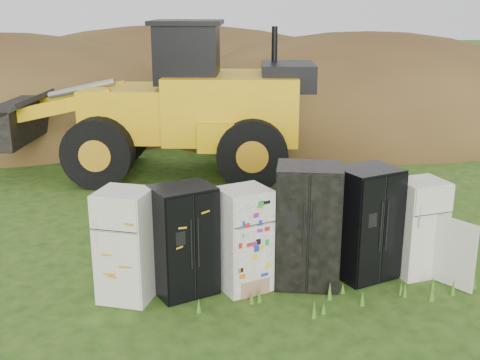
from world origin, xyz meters
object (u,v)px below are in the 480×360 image
(fridge_sticker, at_px, (244,239))
(wheel_loader, at_px, (150,99))
(fridge_black_side, at_px, (184,240))
(fridge_black_right, at_px, (366,223))
(fridge_dark_mid, at_px, (308,225))
(fridge_leftmost, at_px, (126,245))
(fridge_open_door, at_px, (418,227))

(fridge_sticker, height_order, wheel_loader, wheel_loader)
(fridge_black_side, relative_size, fridge_black_right, 0.93)
(fridge_black_side, distance_m, wheel_loader, 7.04)
(fridge_black_side, bearing_deg, fridge_dark_mid, -20.73)
(fridge_leftmost, relative_size, fridge_open_door, 1.06)
(fridge_black_right, bearing_deg, fridge_dark_mid, 166.85)
(fridge_black_side, bearing_deg, fridge_leftmost, 162.48)
(fridge_black_right, bearing_deg, wheel_loader, 96.37)
(fridge_black_side, relative_size, fridge_dark_mid, 0.88)
(fridge_leftmost, xyz_separation_m, fridge_dark_mid, (2.80, -0.04, 0.12))
(fridge_sticker, relative_size, fridge_open_door, 1.02)
(fridge_open_door, bearing_deg, fridge_leftmost, 171.60)
(fridge_black_side, bearing_deg, fridge_sticker, -21.89)
(fridge_sticker, height_order, fridge_open_door, fridge_sticker)
(fridge_open_door, distance_m, wheel_loader, 8.10)
(fridge_leftmost, xyz_separation_m, fridge_sticker, (1.78, -0.02, -0.04))
(fridge_open_door, bearing_deg, fridge_black_side, 171.15)
(fridge_black_side, height_order, fridge_open_door, fridge_black_side)
(fridge_dark_mid, bearing_deg, fridge_black_right, 21.21)
(fridge_sticker, distance_m, fridge_dark_mid, 1.03)
(fridge_sticker, xyz_separation_m, fridge_dark_mid, (1.02, -0.01, 0.16))
(fridge_black_right, bearing_deg, fridge_black_side, 163.10)
(fridge_black_side, height_order, fridge_dark_mid, fridge_dark_mid)
(fridge_dark_mid, xyz_separation_m, fridge_black_right, (0.99, 0.07, -0.06))
(fridge_leftmost, distance_m, fridge_sticker, 1.78)
(fridge_dark_mid, relative_size, fridge_open_door, 1.22)
(fridge_black_side, height_order, fridge_black_right, fridge_black_right)
(fridge_dark_mid, bearing_deg, fridge_open_door, 17.14)
(fridge_black_side, bearing_deg, fridge_open_door, -19.94)
(fridge_open_door, bearing_deg, fridge_sticker, 171.77)
(fridge_leftmost, height_order, fridge_open_door, fridge_leftmost)
(fridge_leftmost, xyz_separation_m, fridge_black_side, (0.86, 0.02, 0.00))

